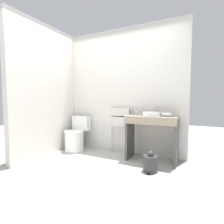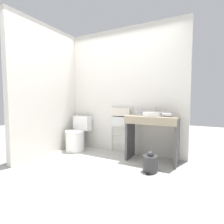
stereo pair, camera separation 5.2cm
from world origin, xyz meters
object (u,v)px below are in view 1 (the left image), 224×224
(hair_dryer, at_px, (167,115))
(toilet, at_px, (76,136))
(cup_near_wall, at_px, (137,112))
(towel_radiator, at_px, (121,120))
(trash_bin, at_px, (150,163))
(sink_basin, at_px, (152,114))
(cup_near_edge, at_px, (140,113))

(hair_dryer, bearing_deg, toilet, -179.35)
(toilet, relative_size, cup_near_wall, 8.82)
(towel_radiator, bearing_deg, trash_bin, -40.38)
(sink_basin, distance_m, cup_near_edge, 0.27)
(towel_radiator, bearing_deg, cup_near_edge, -14.05)
(toilet, height_order, towel_radiator, towel_radiator)
(toilet, xyz_separation_m, cup_near_edge, (1.40, 0.18, 0.56))
(toilet, xyz_separation_m, hair_dryer, (1.92, 0.02, 0.56))
(toilet, height_order, trash_bin, toilet)
(sink_basin, distance_m, cup_near_wall, 0.37)
(toilet, distance_m, trash_bin, 1.80)
(trash_bin, bearing_deg, sink_basin, 101.48)
(sink_basin, bearing_deg, toilet, -176.97)
(towel_radiator, bearing_deg, sink_basin, -16.39)
(toilet, xyz_separation_m, trash_bin, (1.75, -0.39, -0.17))
(toilet, bearing_deg, cup_near_wall, 10.49)
(hair_dryer, xyz_separation_m, trash_bin, (-0.17, -0.42, -0.73))
(hair_dryer, bearing_deg, cup_near_edge, 162.98)
(toilet, distance_m, cup_near_wall, 1.45)
(cup_near_edge, bearing_deg, cup_near_wall, 142.73)
(cup_near_wall, distance_m, hair_dryer, 0.64)
(toilet, bearing_deg, towel_radiator, 17.71)
(sink_basin, relative_size, cup_near_wall, 4.26)
(cup_near_wall, distance_m, trash_bin, 1.06)
(hair_dryer, bearing_deg, cup_near_wall, 159.81)
(toilet, height_order, cup_near_wall, cup_near_wall)
(sink_basin, bearing_deg, hair_dryer, -13.61)
(toilet, bearing_deg, hair_dryer, 0.65)
(cup_near_edge, height_order, trash_bin, cup_near_edge)
(cup_near_edge, distance_m, hair_dryer, 0.55)
(towel_radiator, xyz_separation_m, trash_bin, (0.82, -0.69, -0.54))
(cup_near_wall, relative_size, cup_near_edge, 1.05)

